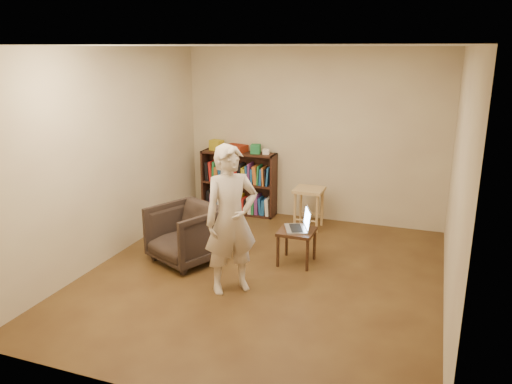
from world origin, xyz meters
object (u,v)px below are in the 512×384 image
(stool, at_px, (309,196))
(armchair, at_px, (186,234))
(side_table, at_px, (297,236))
(person, at_px, (231,220))
(laptop, at_px, (300,225))
(bookshelf, at_px, (239,186))

(stool, relative_size, armchair, 0.77)
(side_table, height_order, person, person)
(person, bearing_deg, side_table, 20.53)
(armchair, height_order, laptop, armchair)
(laptop, xyz_separation_m, person, (-0.51, -0.96, 0.32))
(bookshelf, xyz_separation_m, side_table, (1.40, -1.59, -0.08))
(laptop, distance_m, person, 1.14)
(armchair, xyz_separation_m, laptop, (1.34, 0.45, 0.14))
(side_table, relative_size, person, 0.27)
(bookshelf, distance_m, armchair, 2.01)
(stool, distance_m, person, 2.26)
(side_table, distance_m, person, 1.14)
(bookshelf, bearing_deg, armchair, -87.36)
(bookshelf, distance_m, stool, 1.27)
(stool, relative_size, side_table, 1.40)
(person, bearing_deg, stool, 39.95)
(armchair, distance_m, laptop, 1.42)
(bookshelf, bearing_deg, person, -69.85)
(bookshelf, xyz_separation_m, stool, (1.23, -0.31, 0.05))
(bookshelf, relative_size, stool, 1.98)
(bookshelf, xyz_separation_m, laptop, (1.43, -1.56, 0.06))
(laptop, bearing_deg, person, -50.98)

